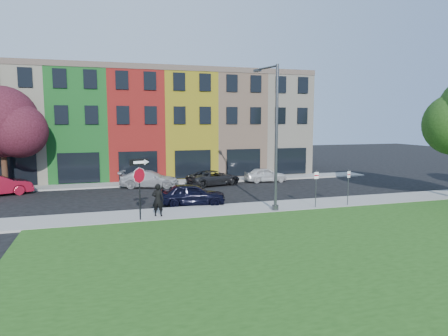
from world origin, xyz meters
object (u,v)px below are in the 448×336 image
object	(u,v)px
stop_sign	(139,177)
street_lamp	(274,138)
man	(158,200)
sedan_near	(192,194)

from	to	relation	value
stop_sign	street_lamp	xyz separation A→B (m)	(8.04, 0.21, 2.00)
man	sedan_near	size ratio (longest dim) A/B	0.41
man	street_lamp	distance (m)	7.80
man	stop_sign	bearing A→B (deg)	48.23
stop_sign	man	xyz separation A→B (m)	(1.05, 0.55, -1.45)
stop_sign	sedan_near	distance (m)	5.26
sedan_near	street_lamp	size ratio (longest dim) A/B	0.52
sedan_near	street_lamp	bearing A→B (deg)	-116.17
street_lamp	man	bearing A→B (deg)	165.05
sedan_near	street_lamp	xyz separation A→B (m)	(4.39, -3.13, 3.77)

